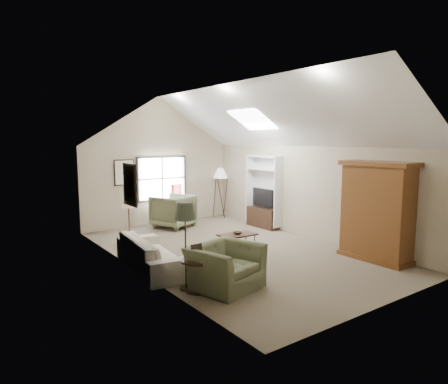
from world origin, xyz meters
TOP-DOWN VIEW (x-y plane):
  - room_shell at (0.00, 0.00)m, footprint 5.01×8.01m
  - window at (0.10, 3.96)m, footprint 1.72×0.08m
  - skylight at (1.30, 0.90)m, footprint 0.80×1.20m
  - wall_art at (-1.88, 1.94)m, footprint 1.97×3.71m
  - armoire at (2.18, -2.40)m, footprint 0.60×1.50m
  - tv_alcove at (2.34, 1.60)m, footprint 0.32×1.30m
  - media_console at (2.32, 1.60)m, footprint 0.34×1.18m
  - tv_panel at (2.32, 1.60)m, footprint 0.05×0.90m
  - sofa at (-2.19, -0.11)m, footprint 1.16×2.42m
  - armchair_near at (-1.58, -1.85)m, footprint 1.45×1.34m
  - armchair_far at (0.08, 3.21)m, footprint 1.43×1.44m
  - coffee_table at (-0.00, -0.16)m, footprint 0.91×0.54m
  - bowl at (-0.00, -0.16)m, footprint 0.22×0.22m
  - side_table at (-2.09, -1.71)m, footprint 0.65×0.65m
  - side_chair at (0.67, 3.70)m, footprint 0.58×0.58m
  - tripod_lamp at (2.20, 3.70)m, footprint 0.66×0.66m
  - dark_lamp at (-2.20, -1.51)m, footprint 0.43×0.43m
  - tan_lamp at (-2.20, 1.09)m, footprint 0.32×0.32m

SIDE VIEW (x-z plane):
  - coffee_table at x=0.00m, z-range 0.00..0.45m
  - side_table at x=-2.09m, z-range 0.00..0.58m
  - media_console at x=2.32m, z-range 0.00..0.60m
  - sofa at x=-2.19m, z-range 0.00..0.68m
  - armchair_near at x=-1.58m, z-range 0.00..0.79m
  - bowl at x=0.00m, z-range 0.45..0.50m
  - armchair_far at x=0.08m, z-range 0.00..1.01m
  - side_chair at x=0.67m, z-range 0.00..1.24m
  - tan_lamp at x=-2.20m, z-range 0.00..1.46m
  - dark_lamp at x=-2.20m, z-range 0.00..1.63m
  - tripod_lamp at x=2.20m, z-range 0.00..1.75m
  - tv_panel at x=2.32m, z-range 0.65..1.20m
  - armoire at x=2.18m, z-range 0.00..2.20m
  - tv_alcove at x=2.34m, z-range 0.10..2.20m
  - window at x=0.10m, z-range 0.74..2.16m
  - wall_art at x=-1.88m, z-range 1.29..2.17m
  - room_shell at x=0.00m, z-range 1.21..5.21m
  - skylight at x=1.30m, z-range 2.96..3.48m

